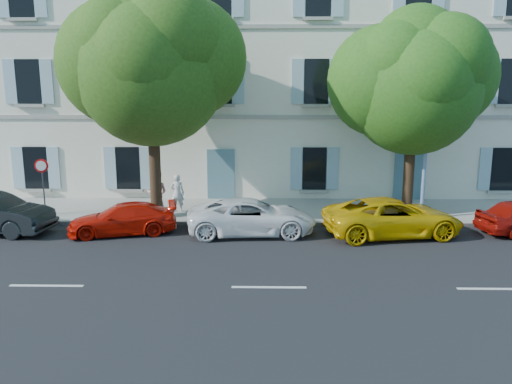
{
  "coord_description": "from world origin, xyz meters",
  "views": [
    {
      "loc": [
        -0.11,
        -16.56,
        5.12
      ],
      "look_at": [
        -0.46,
        2.0,
        1.4
      ],
      "focal_mm": 35.0,
      "sensor_mm": 36.0,
      "label": 1
    }
  ],
  "objects_px": {
    "car_white_coupe": "(252,217)",
    "car_yellow_supercar": "(393,217)",
    "car_red_coupe": "(123,219)",
    "tree_right": "(414,89)",
    "road_sign": "(42,175)",
    "pedestrian_a": "(177,193)",
    "street_lamp": "(429,112)",
    "tree_left": "(151,71)",
    "pedestrian_b": "(157,193)"
  },
  "relations": [
    {
      "from": "car_red_coupe",
      "to": "pedestrian_a",
      "type": "relative_size",
      "value": 2.44
    },
    {
      "from": "tree_left",
      "to": "pedestrian_b",
      "type": "bearing_deg",
      "value": 98.06
    },
    {
      "from": "car_red_coupe",
      "to": "tree_right",
      "type": "height_order",
      "value": "tree_right"
    },
    {
      "from": "road_sign",
      "to": "pedestrian_a",
      "type": "distance_m",
      "value": 5.41
    },
    {
      "from": "street_lamp",
      "to": "car_red_coupe",
      "type": "bearing_deg",
      "value": -171.3
    },
    {
      "from": "tree_left",
      "to": "pedestrian_a",
      "type": "bearing_deg",
      "value": 56.71
    },
    {
      "from": "street_lamp",
      "to": "tree_right",
      "type": "bearing_deg",
      "value": 136.81
    },
    {
      "from": "road_sign",
      "to": "pedestrian_b",
      "type": "xyz_separation_m",
      "value": [
        4.5,
        0.4,
        -0.8
      ]
    },
    {
      "from": "car_red_coupe",
      "to": "tree_right",
      "type": "distance_m",
      "value": 12.14
    },
    {
      "from": "car_white_coupe",
      "to": "car_yellow_supercar",
      "type": "xyz_separation_m",
      "value": [
        5.11,
        -0.13,
        0.04
      ]
    },
    {
      "from": "tree_right",
      "to": "pedestrian_a",
      "type": "height_order",
      "value": "tree_right"
    },
    {
      "from": "tree_right",
      "to": "street_lamp",
      "type": "height_order",
      "value": "tree_right"
    },
    {
      "from": "car_red_coupe",
      "to": "car_yellow_supercar",
      "type": "xyz_separation_m",
      "value": [
        9.84,
        -0.06,
        0.12
      ]
    },
    {
      "from": "car_yellow_supercar",
      "to": "pedestrian_b",
      "type": "relative_size",
      "value": 2.75
    },
    {
      "from": "car_red_coupe",
      "to": "car_white_coupe",
      "type": "relative_size",
      "value": 0.83
    },
    {
      "from": "road_sign",
      "to": "tree_right",
      "type": "bearing_deg",
      "value": 1.14
    },
    {
      "from": "car_red_coupe",
      "to": "street_lamp",
      "type": "bearing_deg",
      "value": 85.62
    },
    {
      "from": "car_white_coupe",
      "to": "car_red_coupe",
      "type": "bearing_deg",
      "value": 87.06
    },
    {
      "from": "car_white_coupe",
      "to": "tree_right",
      "type": "relative_size",
      "value": 0.59
    },
    {
      "from": "car_white_coupe",
      "to": "car_yellow_supercar",
      "type": "bearing_deg",
      "value": -95.3
    },
    {
      "from": "car_white_coupe",
      "to": "pedestrian_a",
      "type": "relative_size",
      "value": 2.93
    },
    {
      "from": "tree_right",
      "to": "pedestrian_b",
      "type": "distance_m",
      "value": 11.03
    },
    {
      "from": "tree_left",
      "to": "tree_right",
      "type": "xyz_separation_m",
      "value": [
        10.14,
        0.35,
        -0.65
      ]
    },
    {
      "from": "tree_left",
      "to": "road_sign",
      "type": "relative_size",
      "value": 3.78
    },
    {
      "from": "pedestrian_a",
      "to": "road_sign",
      "type": "bearing_deg",
      "value": 12.82
    },
    {
      "from": "car_white_coupe",
      "to": "street_lamp",
      "type": "xyz_separation_m",
      "value": [
        6.75,
        1.68,
        3.74
      ]
    },
    {
      "from": "car_yellow_supercar",
      "to": "tree_left",
      "type": "bearing_deg",
      "value": 68.68
    },
    {
      "from": "tree_right",
      "to": "pedestrian_a",
      "type": "xyz_separation_m",
      "value": [
        -9.46,
        0.68,
        -4.3
      ]
    },
    {
      "from": "car_white_coupe",
      "to": "tree_right",
      "type": "xyz_separation_m",
      "value": [
        6.25,
        2.16,
        4.6
      ]
    },
    {
      "from": "car_red_coupe",
      "to": "street_lamp",
      "type": "height_order",
      "value": "street_lamp"
    },
    {
      "from": "road_sign",
      "to": "pedestrian_b",
      "type": "height_order",
      "value": "road_sign"
    },
    {
      "from": "pedestrian_b",
      "to": "car_white_coupe",
      "type": "bearing_deg",
      "value": 155.97
    },
    {
      "from": "car_yellow_supercar",
      "to": "tree_right",
      "type": "relative_size",
      "value": 0.62
    },
    {
      "from": "tree_right",
      "to": "pedestrian_b",
      "type": "bearing_deg",
      "value": 179.37
    },
    {
      "from": "car_white_coupe",
      "to": "road_sign",
      "type": "bearing_deg",
      "value": 73.73
    },
    {
      "from": "car_white_coupe",
      "to": "tree_left",
      "type": "height_order",
      "value": "tree_left"
    },
    {
      "from": "road_sign",
      "to": "pedestrian_b",
      "type": "bearing_deg",
      "value": 5.13
    },
    {
      "from": "car_white_coupe",
      "to": "pedestrian_b",
      "type": "relative_size",
      "value": 2.59
    },
    {
      "from": "car_yellow_supercar",
      "to": "street_lamp",
      "type": "distance_m",
      "value": 4.43
    },
    {
      "from": "tree_left",
      "to": "car_red_coupe",
      "type": "bearing_deg",
      "value": -114.12
    },
    {
      "from": "car_red_coupe",
      "to": "pedestrian_b",
      "type": "bearing_deg",
      "value": 148.59
    },
    {
      "from": "pedestrian_a",
      "to": "pedestrian_b",
      "type": "xyz_separation_m",
      "value": [
        -0.74,
        -0.57,
        0.1
      ]
    },
    {
      "from": "car_red_coupe",
      "to": "car_white_coupe",
      "type": "distance_m",
      "value": 4.74
    },
    {
      "from": "car_red_coupe",
      "to": "pedestrian_b",
      "type": "relative_size",
      "value": 2.16
    },
    {
      "from": "car_yellow_supercar",
      "to": "car_red_coupe",
      "type": "bearing_deg",
      "value": 80.5
    },
    {
      "from": "car_red_coupe",
      "to": "tree_left",
      "type": "height_order",
      "value": "tree_left"
    },
    {
      "from": "car_red_coupe",
      "to": "pedestrian_a",
      "type": "height_order",
      "value": "pedestrian_a"
    },
    {
      "from": "tree_right",
      "to": "street_lamp",
      "type": "bearing_deg",
      "value": -43.19
    },
    {
      "from": "road_sign",
      "to": "pedestrian_b",
      "type": "distance_m",
      "value": 4.59
    },
    {
      "from": "car_red_coupe",
      "to": "road_sign",
      "type": "height_order",
      "value": "road_sign"
    }
  ]
}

